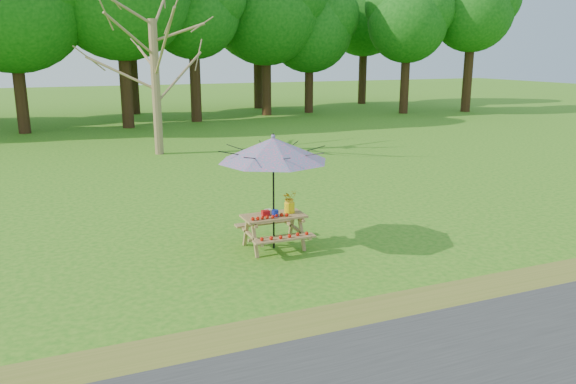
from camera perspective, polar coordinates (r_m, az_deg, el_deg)
name	(u,v)px	position (r m, az deg, el deg)	size (l,w,h in m)	color
ground	(109,282)	(9.92, -17.77, -8.70)	(120.00, 120.00, 0.00)	#297516
drygrass_strip	(131,366)	(7.41, -15.62, -16.63)	(120.00, 1.20, 0.01)	olive
picnic_table	(274,232)	(10.92, -1.45, -4.09)	(1.20, 1.32, 0.67)	#905F41
patio_umbrella	(273,150)	(10.54, -1.51, 4.33)	(2.29, 2.29, 2.25)	black
produce_bins	(270,213)	(10.80, -1.80, -2.11)	(0.28, 0.41, 0.13)	red
tomatoes_row	(270,217)	(10.60, -1.87, -2.52)	(0.77, 0.13, 0.07)	red
flower_bucket	(289,201)	(10.94, 0.15, -0.89)	(0.33, 0.31, 0.45)	yellow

